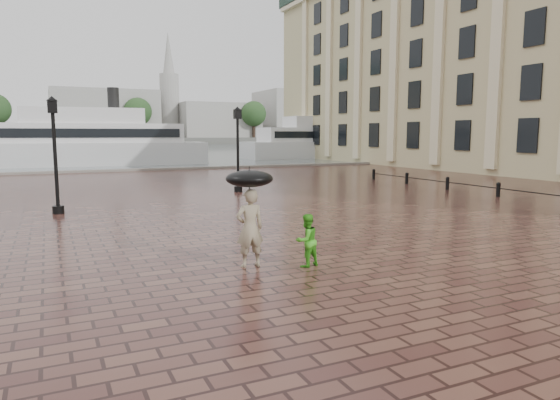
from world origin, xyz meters
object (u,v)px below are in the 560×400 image
at_px(adult_pedestrian, 250,228).
at_px(ferry_far, 326,141).
at_px(child_pedestrian, 307,240).
at_px(ferry_near, 86,142).
at_px(street_lamps, 76,150).

bearing_deg(adult_pedestrian, ferry_far, -120.45).
bearing_deg(ferry_far, child_pedestrian, -120.90).
distance_m(ferry_near, ferry_far, 30.08).
xyz_separation_m(street_lamps, ferry_near, (2.23, 26.68, -0.01)).
relative_size(street_lamps, ferry_far, 0.70).
distance_m(street_lamps, child_pedestrian, 17.06).
bearing_deg(street_lamps, child_pedestrian, -75.87).
bearing_deg(adult_pedestrian, street_lamps, -78.04).
bearing_deg(ferry_near, ferry_far, 12.09).
distance_m(child_pedestrian, ferry_near, 43.22).
relative_size(child_pedestrian, ferry_far, 0.06).
bearing_deg(ferry_far, adult_pedestrian, -122.28).
relative_size(street_lamps, child_pedestrian, 12.35).
distance_m(child_pedestrian, ferry_far, 54.84).
relative_size(adult_pedestrian, child_pedestrian, 1.47).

